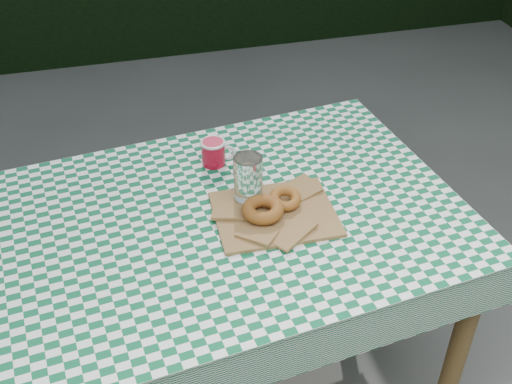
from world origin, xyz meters
TOP-DOWN VIEW (x-y plane):
  - table at (0.15, 0.20)m, footprint 1.41×1.03m
  - tablecloth at (0.15, 0.20)m, footprint 1.43×1.05m
  - paper_bag at (0.30, 0.17)m, footprint 0.33×0.27m
  - bagel_front at (0.26, 0.16)m, footprint 0.16×0.16m
  - bagel_back at (0.34, 0.19)m, footprint 0.09×0.09m
  - coffee_mug at (0.19, 0.45)m, footprint 0.17×0.17m
  - drinking_glass at (0.24, 0.25)m, footprint 0.09×0.09m

SIDE VIEW (x-z plane):
  - table at x=0.15m, z-range 0.00..0.75m
  - tablecloth at x=0.15m, z-range 0.75..0.76m
  - paper_bag at x=0.30m, z-range 0.76..0.77m
  - bagel_back at x=0.34m, z-range 0.77..0.80m
  - bagel_front at x=0.26m, z-range 0.77..0.81m
  - coffee_mug at x=0.19m, z-range 0.76..0.84m
  - drinking_glass at x=0.24m, z-range 0.76..0.90m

